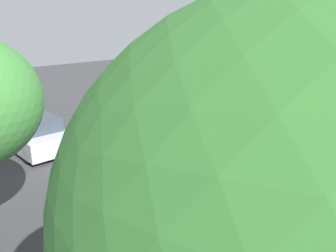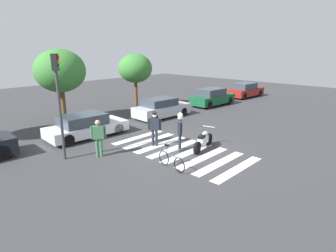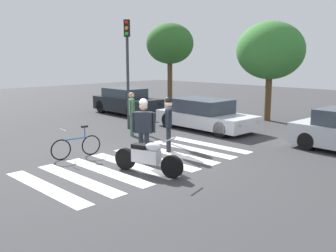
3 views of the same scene
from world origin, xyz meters
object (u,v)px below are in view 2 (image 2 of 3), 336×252
Objects in this scene: car_maroon_wagon at (245,90)px; traffic_light_pole at (58,91)px; officer_on_foot at (180,129)px; leaning_bicycle at (171,160)px; pedestrian_bystander at (98,136)px; car_white_van at (86,126)px; officer_by_motorcycle at (155,126)px; car_silver_sedan at (161,108)px; car_green_compact at (212,97)px; police_motorcycle at (203,141)px.

traffic_light_pole reaches higher than car_maroon_wagon.
officer_on_foot is 0.43× the size of car_maroon_wagon.
leaning_bicycle is 3.64m from pedestrian_bystander.
traffic_light_pole is (-1.25, 0.87, 2.09)m from pedestrian_bystander.
car_white_van is 1.04× the size of car_maroon_wagon.
officer_by_motorcycle is 0.42× the size of car_maroon_wagon.
officer_on_foot is 0.44× the size of car_silver_sedan.
pedestrian_bystander is 0.40× the size of car_maroon_wagon.
leaning_bicycle is 2.32m from officer_on_foot.
leaning_bicycle is 9.08m from car_silver_sedan.
car_green_compact reaches higher than leaning_bicycle.
pedestrian_bystander reaches higher than car_white_van.
officer_by_motorcycle is 1.05× the size of pedestrian_bystander.
car_green_compact reaches higher than car_silver_sedan.
car_maroon_wagon is 0.95× the size of traffic_light_pole.
pedestrian_bystander is (-4.09, 2.92, 0.56)m from police_motorcycle.
officer_by_motorcycle reaches higher than pedestrian_bystander.
car_silver_sedan is 6.15m from car_green_compact.
traffic_light_pole is at bearing 145.23° from pedestrian_bystander.
officer_on_foot is at bearing -76.43° from officer_by_motorcycle.
officer_on_foot is at bearing -34.92° from traffic_light_pole.
police_motorcycle is 0.48× the size of car_silver_sedan.
leaning_bicycle is at bearing -89.24° from car_white_van.
officer_on_foot is 11.75m from car_green_compact.
car_white_van is (-1.61, 3.92, -0.44)m from officer_by_motorcycle.
officer_on_foot is 5.72m from traffic_light_pole.
police_motorcycle is 16.56m from car_maroon_wagon.
car_maroon_wagon reaches higher than leaning_bicycle.
car_green_compact is (12.40, 0.03, 0.08)m from car_white_van.
car_green_compact is (6.15, -0.16, 0.04)m from car_silver_sedan.
car_white_van is at bearing 42.65° from traffic_light_pole.
traffic_light_pole is (-8.70, -2.45, 2.43)m from car_silver_sedan.
traffic_light_pole reaches higher than police_motorcycle.
officer_by_motorcycle is at bearing 59.28° from leaning_bicycle.
car_white_van reaches higher than police_motorcycle.
car_silver_sedan is (6.16, 6.67, 0.30)m from leaning_bicycle.
officer_on_foot reaches higher than car_maroon_wagon.
officer_on_foot is at bearing -69.91° from car_white_van.
officer_on_foot is at bearing -152.84° from car_green_compact.
pedestrian_bystander is (-1.28, 3.35, 0.64)m from leaning_bicycle.
officer_on_foot is at bearing -161.70° from car_maroon_wagon.
car_white_van is at bearing 115.54° from police_motorcycle.
car_green_compact reaches higher than car_maroon_wagon.
car_silver_sedan is 0.99× the size of car_maroon_wagon.
car_green_compact is (10.45, 5.36, -0.42)m from officer_on_foot.
leaning_bicycle is 3.06m from officer_by_motorcycle.
pedestrian_bystander is (-3.15, 2.20, -0.12)m from officer_on_foot.
police_motorcycle is 1.27× the size of leaning_bicycle.
pedestrian_bystander is 19.74m from car_maroon_wagon.
car_white_van is 12.40m from car_green_compact.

